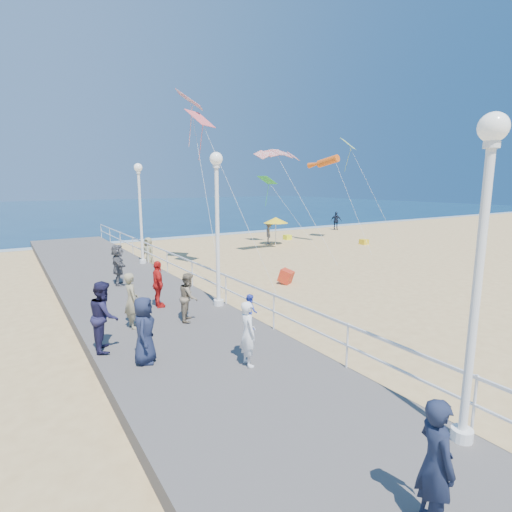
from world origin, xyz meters
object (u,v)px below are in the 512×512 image
lamp_post_near (481,250)px  spectator_7 (104,316)px  woman_holding_toddler (248,333)px  spectator_0 (436,463)px  spectator_4 (144,330)px  beach_chair_left (287,237)px  box_kite (286,278)px  beach_walker_b (336,221)px  beach_umbrella (276,220)px  spectator_1 (189,297)px  toddler_held (250,311)px  spectator_5 (118,265)px  beach_walker_a (269,233)px  spectator_6 (131,300)px  spectator_3 (158,284)px  lamp_post_mid (217,214)px  beach_chair_right (364,242)px  lamp_post_far (140,203)px  beach_walker_c (149,252)px

lamp_post_near → spectator_7: size_ratio=2.91×
woman_holding_toddler → spectator_0: 5.15m
spectator_4 → beach_chair_left: bearing=-17.8°
box_kite → spectator_0: bearing=-149.9°
beach_walker_b → beach_umbrella: size_ratio=0.86×
spectator_0 → spectator_1: bearing=20.2°
woman_holding_toddler → toddler_held: size_ratio=1.88×
spectator_5 → beach_walker_a: bearing=-48.6°
spectator_5 → beach_walker_b: spectator_5 is taller
lamp_post_near → beach_walker_a: bearing=63.3°
lamp_post_near → toddler_held: bearing=107.6°
spectator_1 → spectator_6: size_ratio=0.91×
lamp_post_near → spectator_3: 10.40m
beach_walker_a → box_kite: 12.63m
spectator_1 → spectator_6: bearing=109.5°
lamp_post_near → lamp_post_mid: same height
lamp_post_mid → beach_walker_b: 28.67m
beach_chair_right → toddler_held: bearing=-144.0°
lamp_post_near → toddler_held: 5.15m
beach_umbrella → spectator_7: bearing=-137.2°
spectator_1 → spectator_7: 2.90m
lamp_post_far → spectator_6: size_ratio=3.15×
lamp_post_mid → lamp_post_near: bearing=-90.0°
spectator_1 → beach_umbrella: bearing=-13.7°
lamp_post_mid → beach_walker_c: (0.59, 9.82, -2.82)m
spectator_3 → beach_walker_a: spectator_3 is taller
lamp_post_near → spectator_4: size_ratio=3.24×
spectator_6 → beach_walker_b: spectator_6 is taller
spectator_4 → spectator_7: size_ratio=0.90×
beach_walker_a → beach_chair_right: 7.42m
spectator_4 → spectator_5: size_ratio=0.94×
lamp_post_mid → toddler_held: 5.10m
lamp_post_far → box_kite: 8.81m
spectator_6 → beach_chair_right: size_ratio=3.07×
spectator_4 → toddler_held: bearing=-93.8°
spectator_3 → beach_walker_c: bearing=-9.9°
spectator_5 → lamp_post_near: bearing=-161.2°
spectator_3 → beach_umbrella: (13.28, 11.71, 0.68)m
spectator_0 → beach_umbrella: 26.11m
beach_walker_a → beach_chair_left: size_ratio=3.24×
lamp_post_near → box_kite: (4.80, 11.43, -3.36)m
beach_walker_c → beach_walker_b: bearing=91.4°
lamp_post_near → beach_walker_c: bearing=88.2°
spectator_1 → spectator_4: (-2.10, -2.26, 0.06)m
lamp_post_far → beach_walker_c: (0.59, 0.82, -2.82)m
lamp_post_near → beach_umbrella: (11.41, 21.65, -1.75)m
spectator_7 → beach_walker_b: (26.70, 19.46, -0.39)m
lamp_post_mid → spectator_0: lamp_post_mid is taller
lamp_post_near → spectator_4: 7.27m
lamp_post_far → spectator_0: 19.01m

